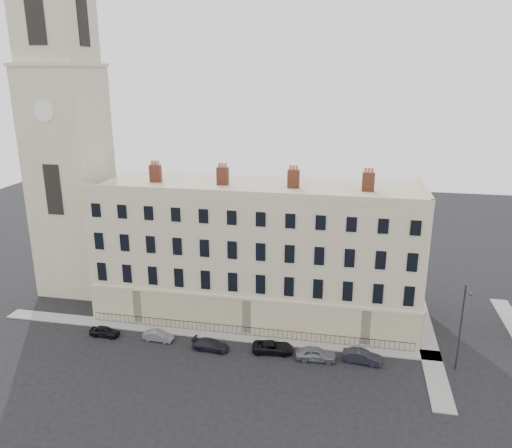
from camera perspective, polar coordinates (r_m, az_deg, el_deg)
The scene contains 13 objects.
ground at distance 49.64m, azimuth 4.49°, elevation -16.28°, with size 160.00×160.00×0.00m, color black.
terrace at distance 57.73m, azimuth 0.20°, elevation -2.97°, with size 36.22×12.22×17.00m.
church_tower at distance 65.69m, azimuth -20.71°, elevation 8.43°, with size 8.00×8.13×44.00m.
pavement_terrace at distance 55.55m, azimuth -5.40°, elevation -12.33°, with size 48.00×2.00×0.12m, color gray.
pavement_east_return at distance 56.93m, azimuth 18.94°, elevation -12.49°, with size 2.00×24.00×0.12m, color gray.
railings at distance 54.76m, azimuth -1.18°, elevation -12.13°, with size 35.00×0.04×0.96m.
car_a at distance 57.06m, azimuth -16.91°, elevation -11.65°, with size 1.31×3.25×1.11m, color black.
car_b at distance 54.89m, azimuth -11.11°, elevation -12.42°, with size 1.13×3.23×1.07m, color slate.
car_c at distance 52.50m, azimuth -5.20°, elevation -13.58°, with size 1.56×3.83×1.11m, color black.
car_d at distance 51.88m, azimuth 1.95°, elevation -13.88°, with size 1.92×4.15×1.15m, color black.
car_e at distance 50.95m, azimuth 6.85°, elevation -14.51°, with size 1.60×3.97×1.35m, color slate.
car_f at distance 51.32m, azimuth 12.00°, elevation -14.60°, with size 1.33×3.81×1.26m, color black.
streetlamp at distance 50.80m, azimuth 22.42°, elevation -10.52°, with size 0.30×1.89×8.71m.
Camera 1 is at (4.38, -41.33, 27.13)m, focal length 35.00 mm.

